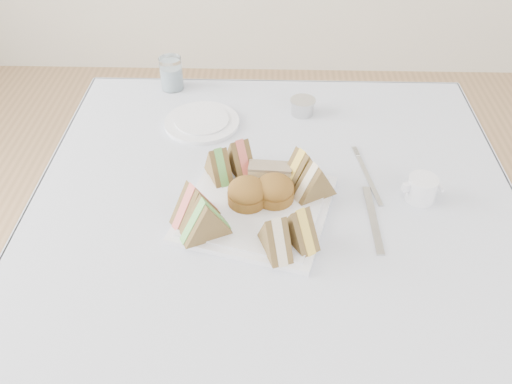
{
  "coord_description": "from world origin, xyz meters",
  "views": [
    {
      "loc": [
        -0.01,
        -0.85,
        1.49
      ],
      "look_at": [
        -0.04,
        -0.03,
        0.8
      ],
      "focal_mm": 38.0,
      "sensor_mm": 36.0,
      "label": 1
    }
  ],
  "objects_px": {
    "table": "(271,312)",
    "creamer_jug": "(422,189)",
    "water_glass": "(171,73)",
    "serving_plate": "(256,208)"
  },
  "relations": [
    {
      "from": "table",
      "to": "serving_plate",
      "type": "distance_m",
      "value": 0.39
    },
    {
      "from": "table",
      "to": "creamer_jug",
      "type": "distance_m",
      "value": 0.5
    },
    {
      "from": "table",
      "to": "creamer_jug",
      "type": "relative_size",
      "value": 14.76
    },
    {
      "from": "serving_plate",
      "to": "water_glass",
      "type": "bearing_deg",
      "value": 131.32
    },
    {
      "from": "water_glass",
      "to": "creamer_jug",
      "type": "height_order",
      "value": "water_glass"
    },
    {
      "from": "water_glass",
      "to": "creamer_jug",
      "type": "bearing_deg",
      "value": -37.43
    },
    {
      "from": "table",
      "to": "creamer_jug",
      "type": "bearing_deg",
      "value": 2.64
    },
    {
      "from": "serving_plate",
      "to": "creamer_jug",
      "type": "xyz_separation_m",
      "value": [
        0.34,
        0.05,
        0.02
      ]
    },
    {
      "from": "table",
      "to": "water_glass",
      "type": "height_order",
      "value": "water_glass"
    },
    {
      "from": "water_glass",
      "to": "creamer_jug",
      "type": "xyz_separation_m",
      "value": [
        0.58,
        -0.45,
        -0.02
      ]
    }
  ]
}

